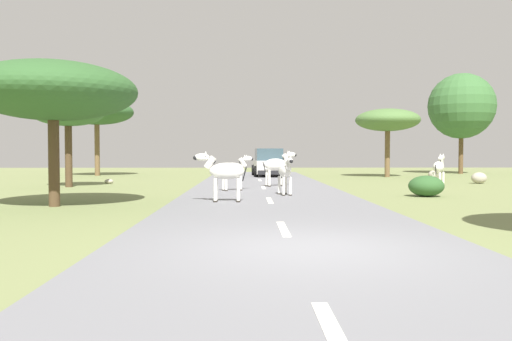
% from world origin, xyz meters
% --- Properties ---
extents(ground_plane, '(90.00, 90.00, 0.00)m').
position_xyz_m(ground_plane, '(0.00, 0.00, 0.00)').
color(ground_plane, olive).
extents(road, '(6.00, 64.00, 0.05)m').
position_xyz_m(road, '(-0.28, 0.00, 0.03)').
color(road, slate).
rests_on(road, ground_plane).
extents(lane_markings, '(0.16, 56.00, 0.01)m').
position_xyz_m(lane_markings, '(-0.28, -1.00, 0.05)').
color(lane_markings, silver).
rests_on(lane_markings, road).
extents(zebra_0, '(0.55, 1.45, 1.37)m').
position_xyz_m(zebra_0, '(0.36, 9.99, 0.87)').
color(zebra_0, silver).
rests_on(zebra_0, road).
extents(zebra_1, '(1.62, 0.43, 1.52)m').
position_xyz_m(zebra_1, '(-1.67, 7.59, 0.96)').
color(zebra_1, silver).
rests_on(zebra_1, road).
extents(zebra_2, '(1.38, 0.92, 1.41)m').
position_xyz_m(zebra_2, '(-1.48, 12.26, 0.89)').
color(zebra_2, silver).
rests_on(zebra_2, road).
extents(zebra_3, '(1.05, 1.43, 1.50)m').
position_xyz_m(zebra_3, '(7.23, 14.03, 0.89)').
color(zebra_3, silver).
rests_on(zebra_3, ground_plane).
extents(zebra_4, '(1.58, 0.90, 1.58)m').
position_xyz_m(zebra_4, '(0.36, 14.84, 0.99)').
color(zebra_4, silver).
rests_on(zebra_4, road).
extents(car_0, '(2.17, 4.41, 1.74)m').
position_xyz_m(car_0, '(0.42, 25.01, 0.85)').
color(car_0, white).
rests_on(car_0, road).
extents(tree_0, '(4.79, 4.79, 5.06)m').
position_xyz_m(tree_0, '(-10.91, 26.70, 4.20)').
color(tree_0, brown).
rests_on(tree_0, ground_plane).
extents(tree_1, '(3.05, 3.05, 3.78)m').
position_xyz_m(tree_1, '(-8.89, 15.19, 3.19)').
color(tree_1, '#4C3823').
rests_on(tree_1, ground_plane).
extents(tree_2, '(4.01, 4.01, 4.28)m').
position_xyz_m(tree_2, '(7.84, 24.46, 3.55)').
color(tree_2, brown).
rests_on(tree_2, ground_plane).
extents(tree_3, '(4.70, 4.70, 7.24)m').
position_xyz_m(tree_3, '(14.51, 29.31, 4.88)').
color(tree_3, brown).
rests_on(tree_3, ground_plane).
extents(tree_4, '(4.70, 4.70, 4.09)m').
position_xyz_m(tree_4, '(-6.45, 6.79, 3.25)').
color(tree_4, '#4C3823').
rests_on(tree_4, ground_plane).
extents(bush_0, '(1.22, 1.10, 0.73)m').
position_xyz_m(bush_0, '(5.27, 9.94, 0.37)').
color(bush_0, '#2D5628').
rests_on(bush_0, ground_plane).
extents(rock_1, '(0.75, 0.66, 0.51)m').
position_xyz_m(rock_1, '(9.90, 21.84, 0.26)').
color(rock_1, '#A89E8C').
rests_on(rock_1, ground_plane).
extents(rock_2, '(0.74, 0.58, 0.56)m').
position_xyz_m(rock_2, '(10.49, 17.41, 0.28)').
color(rock_2, '#A89E8C').
rests_on(rock_2, ground_plane).
extents(rock_3, '(0.43, 0.33, 0.24)m').
position_xyz_m(rock_3, '(-7.74, 17.55, 0.12)').
color(rock_3, '#A89E8C').
rests_on(rock_3, ground_plane).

